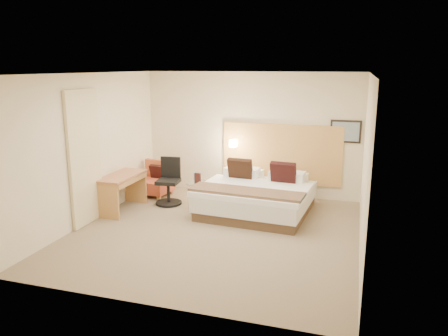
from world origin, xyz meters
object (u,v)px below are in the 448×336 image
(lounge_chair, at_px, (155,182))
(side_table, at_px, (196,193))
(bed, at_px, (257,196))
(desk, at_px, (123,182))
(desk_chair, at_px, (169,185))

(lounge_chair, bearing_deg, side_table, -24.94)
(lounge_chair, bearing_deg, bed, -11.49)
(bed, bearing_deg, side_table, -177.46)
(desk, distance_m, desk_chair, 0.98)
(bed, xyz_separation_m, side_table, (-1.25, -0.06, -0.03))
(bed, height_order, desk, bed)
(desk_chair, bearing_deg, desk, -135.88)
(desk_chair, bearing_deg, bed, 0.24)
(desk_chair, bearing_deg, lounge_chair, 138.29)
(side_table, bearing_deg, lounge_chair, 155.06)
(bed, xyz_separation_m, lounge_chair, (-2.44, 0.50, -0.02))
(lounge_chair, bearing_deg, desk_chair, -41.71)
(lounge_chair, xyz_separation_m, desk, (-0.13, -1.17, 0.27))
(lounge_chair, xyz_separation_m, side_table, (1.18, -0.55, -0.01))
(bed, xyz_separation_m, desk, (-2.56, -0.68, 0.25))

